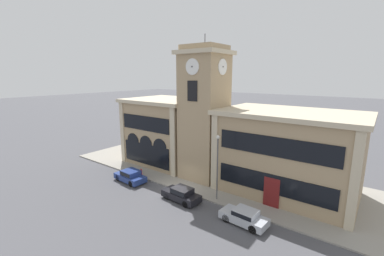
# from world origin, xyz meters

# --- Properties ---
(ground_plane) EXTENTS (300.00, 300.00, 0.00)m
(ground_plane) POSITION_xyz_m (0.00, 0.00, 0.00)
(ground_plane) COLOR #4C4C51
(sidewalk_kerb) EXTENTS (40.11, 13.07, 0.15)m
(sidewalk_kerb) POSITION_xyz_m (0.00, 6.54, 0.07)
(sidewalk_kerb) COLOR gray
(sidewalk_kerb) RESTS_ON ground_plane
(clock_tower) EXTENTS (5.28, 5.28, 16.87)m
(clock_tower) POSITION_xyz_m (0.00, 4.86, 7.87)
(clock_tower) COLOR tan
(clock_tower) RESTS_ON ground_plane
(town_hall_left_wing) EXTENTS (10.86, 9.20, 9.13)m
(town_hall_left_wing) POSITION_xyz_m (-7.67, 6.79, 4.59)
(town_hall_left_wing) COLOR tan
(town_hall_left_wing) RESTS_ON ground_plane
(town_hall_right_wing) EXTENTS (14.16, 9.20, 8.80)m
(town_hall_right_wing) POSITION_xyz_m (9.32, 6.80, 4.43)
(town_hall_right_wing) COLOR tan
(town_hall_right_wing) RESTS_ON ground_plane
(parked_car_near) EXTENTS (4.16, 2.11, 1.43)m
(parked_car_near) POSITION_xyz_m (-6.13, -1.48, 0.75)
(parked_car_near) COLOR navy
(parked_car_near) RESTS_ON ground_plane
(parked_car_mid) EXTENTS (4.16, 1.95, 1.39)m
(parked_car_mid) POSITION_xyz_m (1.66, -1.48, 0.73)
(parked_car_mid) COLOR black
(parked_car_mid) RESTS_ON ground_plane
(parked_car_far) EXTENTS (4.11, 1.95, 1.33)m
(parked_car_far) POSITION_xyz_m (8.50, -1.47, 0.70)
(parked_car_far) COLOR #B2B7C1
(parked_car_far) RESTS_ON ground_plane
(street_lamp) EXTENTS (0.36, 0.36, 6.60)m
(street_lamp) POSITION_xyz_m (4.47, 0.69, 4.40)
(street_lamp) COLOR #4C4C51
(street_lamp) RESTS_ON sidewalk_kerb
(fire_hydrant) EXTENTS (0.22, 0.22, 0.87)m
(fire_hydrant) POSITION_xyz_m (-6.29, 0.35, 0.57)
(fire_hydrant) COLOR red
(fire_hydrant) RESTS_ON sidewalk_kerb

